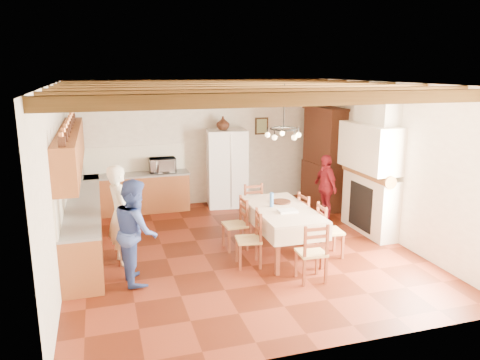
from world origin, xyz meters
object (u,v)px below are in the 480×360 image
at_px(person_man, 120,215).
at_px(chair_left_near, 248,239).
at_px(chair_right_near, 330,230).
at_px(chair_end_near, 311,251).
at_px(person_woman_blue, 136,231).
at_px(chair_right_far, 311,218).
at_px(refrigerator, 227,168).
at_px(dining_table, 282,212).
at_px(person_woman_red, 325,187).
at_px(microwave, 163,165).
at_px(chair_end_far, 256,209).
at_px(hutch, 325,158).
at_px(chair_left_far, 235,224).

bearing_deg(person_man, chair_left_near, -121.19).
distance_m(chair_right_near, chair_end_near, 1.08).
bearing_deg(person_man, person_woman_blue, -177.16).
xyz_separation_m(chair_right_near, chair_right_far, (-0.02, 0.75, 0.00)).
height_order(refrigerator, chair_right_far, refrigerator).
bearing_deg(dining_table, person_woman_red, 43.63).
relative_size(chair_right_near, person_man, 0.56).
bearing_deg(refrigerator, chair_end_near, -80.65).
bearing_deg(chair_right_far, person_woman_blue, 97.71).
xyz_separation_m(person_woman_blue, microwave, (0.92, 3.66, 0.25)).
bearing_deg(chair_end_far, hutch, 29.79).
height_order(chair_left_far, chair_right_near, same).
xyz_separation_m(refrigerator, microwave, (-1.51, 0.08, 0.14)).
bearing_deg(person_man, hutch, -77.62).
relative_size(chair_right_near, chair_right_far, 1.00).
bearing_deg(chair_left_near, refrigerator, 178.14).
relative_size(chair_left_near, chair_right_near, 1.00).
relative_size(dining_table, chair_left_far, 2.02).
xyz_separation_m(dining_table, chair_end_near, (0.02, -1.19, -0.28)).
xyz_separation_m(dining_table, chair_left_far, (-0.74, 0.43, -0.28)).
height_order(chair_left_near, person_woman_red, person_woman_red).
relative_size(refrigerator, chair_right_near, 1.92).
relative_size(person_man, person_woman_blue, 1.05).
bearing_deg(hutch, refrigerator, 156.84).
distance_m(refrigerator, person_woman_blue, 4.33).
relative_size(refrigerator, person_woman_blue, 1.13).
height_order(refrigerator, person_woman_blue, refrigerator).
xyz_separation_m(hutch, chair_left_far, (-2.80, -2.02, -0.71)).
relative_size(hutch, chair_left_far, 2.47).
bearing_deg(chair_left_far, chair_right_near, 59.20).
bearing_deg(chair_left_far, microwave, -164.29).
relative_size(person_woman_blue, microwave, 2.73).
relative_size(dining_table, chair_end_far, 2.02).
bearing_deg(hutch, person_man, -161.45).
bearing_deg(person_woman_red, refrigerator, -134.39).
relative_size(chair_right_near, chair_end_near, 1.00).
height_order(chair_right_near, chair_right_far, same).
bearing_deg(microwave, person_woman_blue, -103.50).
bearing_deg(chair_end_near, microwave, -66.93).
height_order(chair_right_far, chair_end_far, same).
distance_m(chair_left_far, microwave, 3.03).
relative_size(dining_table, person_man, 1.13).
bearing_deg(person_woman_red, dining_table, -49.11).
relative_size(dining_table, person_woman_blue, 1.19).
relative_size(chair_right_near, chair_end_far, 1.00).
distance_m(chair_left_far, chair_right_far, 1.49).
relative_size(refrigerator, person_man, 1.07).
bearing_deg(refrigerator, chair_right_near, -68.64).
relative_size(chair_end_near, chair_end_far, 1.00).
xyz_separation_m(refrigerator, chair_left_far, (-0.60, -2.76, -0.44)).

